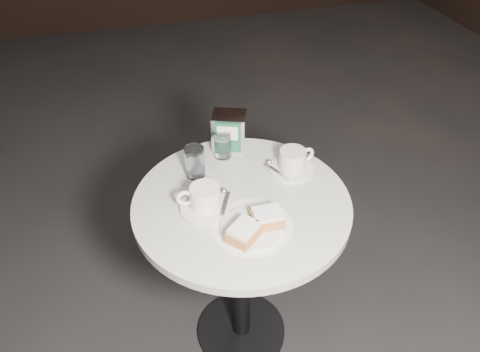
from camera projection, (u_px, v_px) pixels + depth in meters
name	position (u px, v px, depth m)	size (l,w,h in m)	color
ground	(241.00, 332.00, 1.96)	(7.00, 7.00, 0.00)	black
cafe_table	(242.00, 243.00, 1.62)	(0.70, 0.70, 0.74)	black
sugar_spill	(252.00, 226.00, 1.40)	(0.25, 0.25, 0.00)	white
beignet_plate	(254.00, 226.00, 1.37)	(0.24, 0.24, 0.06)	silver
coffee_cup_left	(205.00, 200.00, 1.44)	(0.19, 0.19, 0.08)	silver
coffee_cup_right	(293.00, 162.00, 1.59)	(0.18, 0.18, 0.08)	silver
water_glass_left	(195.00, 162.00, 1.56)	(0.08, 0.08, 0.11)	silver
water_glass_right	(223.00, 145.00, 1.65)	(0.08, 0.08, 0.10)	white
napkin_dispenser	(229.00, 131.00, 1.68)	(0.14, 0.13, 0.14)	silver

